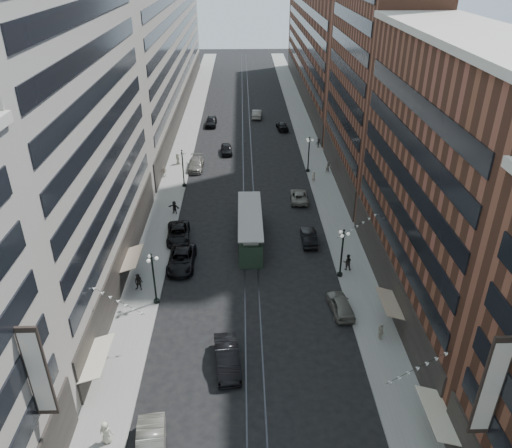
{
  "coord_description": "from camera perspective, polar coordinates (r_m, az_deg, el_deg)",
  "views": [
    {
      "loc": [
        -0.71,
        -10.67,
        29.84
      ],
      "look_at": [
        0.55,
        34.57,
        5.0
      ],
      "focal_mm": 35.0,
      "sensor_mm": 36.0,
      "label": 1
    }
  ],
  "objects": [
    {
      "name": "building_west_mid",
      "position": [
        49.22,
        -21.04,
        8.06
      ],
      "size": [
        8.0,
        36.0,
        28.0
      ],
      "primitive_type": "cube",
      "color": "gray",
      "rests_on": "ground"
    },
    {
      "name": "car_12",
      "position": [
        96.38,
        3.01,
        11.12
      ],
      "size": [
        2.32,
        4.91,
        1.38
      ],
      "primitive_type": "imported",
      "rotation": [
        0.0,
        0.0,
        3.22
      ],
      "color": "black",
      "rests_on": "ground"
    },
    {
      "name": "car_14",
      "position": [
        103.5,
        0.09,
        12.49
      ],
      "size": [
        2.11,
        5.17,
        1.67
      ],
      "primitive_type": "imported",
      "rotation": [
        0.0,
        0.0,
        3.07
      ],
      "color": "gray",
      "rests_on": "ground"
    },
    {
      "name": "pedestrian_8",
      "position": [
        73.15,
        6.59,
        5.36
      ],
      "size": [
        0.76,
        0.72,
        1.74
      ],
      "primitive_type": "imported",
      "rotation": [
        0.0,
        0.0,
        3.82
      ],
      "color": "#B3A594",
      "rests_on": "sidewalk_east"
    },
    {
      "name": "building_east_mid",
      "position": [
        46.12,
        21.19,
        3.98
      ],
      "size": [
        8.0,
        30.0,
        24.0
      ],
      "primitive_type": "cube",
      "color": "brown",
      "rests_on": "ground"
    },
    {
      "name": "building_east_far",
      "position": [
        118.37,
        7.48,
        19.87
      ],
      "size": [
        8.0,
        72.0,
        24.0
      ],
      "primitive_type": "cube",
      "color": "brown",
      "rests_on": "ground"
    },
    {
      "name": "pedestrian_extra_0",
      "position": [
        80.35,
        -8.91,
        7.4
      ],
      "size": [
        0.91,
        0.97,
        1.77
      ],
      "primitive_type": "imported",
      "rotation": [
        0.0,
        0.0,
        5.39
      ],
      "color": "#A09B84",
      "rests_on": "sidewalk_west"
    },
    {
      "name": "pedestrian_2",
      "position": [
        50.97,
        -13.26,
        -6.49
      ],
      "size": [
        0.97,
        0.67,
        1.83
      ],
      "primitive_type": "imported",
      "rotation": [
        0.0,
        0.0,
        -0.22
      ],
      "color": "black",
      "rests_on": "sidewalk_west"
    },
    {
      "name": "sidewalk_east",
      "position": [
        86.78,
        6.33,
        8.52
      ],
      "size": [
        4.0,
        180.0,
        0.15
      ],
      "primitive_type": "cube",
      "color": "gray",
      "rests_on": "ground"
    },
    {
      "name": "pedestrian_5",
      "position": [
        64.67,
        -9.32,
        1.89
      ],
      "size": [
        1.65,
        1.08,
        1.73
      ],
      "primitive_type": "imported",
      "rotation": [
        0.0,
        0.0,
        -0.42
      ],
      "color": "black",
      "rests_on": "sidewalk_west"
    },
    {
      "name": "car_7",
      "position": [
        59.01,
        -8.87,
        -1.11
      ],
      "size": [
        3.1,
        5.9,
        1.58
      ],
      "primitive_type": "imported",
      "rotation": [
        0.0,
        0.0,
        0.08
      ],
      "color": "black",
      "rests_on": "ground"
    },
    {
      "name": "pedestrian_6",
      "position": [
        75.99,
        -10.45,
        5.91
      ],
      "size": [
        0.92,
        0.43,
        1.57
      ],
      "primitive_type": "imported",
      "rotation": [
        0.0,
        0.0,
        3.15
      ],
      "color": "beige",
      "rests_on": "sidewalk_west"
    },
    {
      "name": "building_west_far",
      "position": [
        109.21,
        -10.77,
        19.43
      ],
      "size": [
        8.0,
        90.0,
        26.0
      ],
      "primitive_type": "cube",
      "color": "gray",
      "rests_on": "ground"
    },
    {
      "name": "lamppost_sw_far",
      "position": [
        47.77,
        -11.61,
        -5.96
      ],
      "size": [
        1.03,
        1.14,
        5.52
      ],
      "color": "black",
      "rests_on": "sidewalk_west"
    },
    {
      "name": "car_4",
      "position": [
        47.87,
        9.63,
        -9.09
      ],
      "size": [
        2.31,
        4.75,
        1.56
      ],
      "primitive_type": "imported",
      "rotation": [
        0.0,
        0.0,
        3.24
      ],
      "color": "#68675C",
      "rests_on": "ground"
    },
    {
      "name": "rail_east",
      "position": [
        86.02,
        -0.56,
        8.47
      ],
      "size": [
        0.12,
        180.0,
        0.02
      ],
      "primitive_type": "cube",
      "color": "#2D2D33",
      "rests_on": "ground"
    },
    {
      "name": "streetcar",
      "position": [
        57.81,
        -0.68,
        -0.51
      ],
      "size": [
        2.73,
        12.33,
        3.41
      ],
      "color": "#213424",
      "rests_on": "ground"
    },
    {
      "name": "lamppost_se_mid",
      "position": [
        76.21,
        6.04,
        8.05
      ],
      "size": [
        1.03,
        1.14,
        5.52
      ],
      "color": "black",
      "rests_on": "sidewalk_east"
    },
    {
      "name": "lamppost_sw_mid",
      "position": [
        71.41,
        -8.35,
        6.45
      ],
      "size": [
        1.03,
        1.14,
        5.52
      ],
      "color": "black",
      "rests_on": "sidewalk_west"
    },
    {
      "name": "car_8",
      "position": [
        78.39,
        -6.89,
        6.81
      ],
      "size": [
        2.3,
        5.59,
        1.62
      ],
      "primitive_type": "imported",
      "rotation": [
        0.0,
        0.0,
        -0.0
      ],
      "color": "slate",
      "rests_on": "ground"
    },
    {
      "name": "car_9",
      "position": [
        98.85,
        -5.16,
        11.61
      ],
      "size": [
        2.21,
        5.22,
        1.76
      ],
      "primitive_type": "imported",
      "rotation": [
        0.0,
        0.0,
        -0.02
      ],
      "color": "black",
      "rests_on": "ground"
    },
    {
      "name": "car_5",
      "position": [
        41.88,
        -3.3,
        -15.02
      ],
      "size": [
        2.46,
        5.59,
        1.78
      ],
      "primitive_type": "imported",
      "rotation": [
        0.0,
        0.0,
        0.11
      ],
      "color": "black",
      "rests_on": "ground"
    },
    {
      "name": "car_11",
      "position": [
        67.85,
        4.93,
        3.2
      ],
      "size": [
        2.47,
        5.02,
        1.37
      ],
      "primitive_type": "imported",
      "rotation": [
        0.0,
        0.0,
        3.1
      ],
      "color": "slate",
      "rests_on": "ground"
    },
    {
      "name": "pedestrian_4",
      "position": [
        45.38,
        14.08,
        -11.83
      ],
      "size": [
        0.59,
        1.0,
        1.6
      ],
      "primitive_type": "imported",
      "rotation": [
        0.0,
        0.0,
        1.76
      ],
      "color": "#AFA591",
      "rests_on": "sidewalk_east"
    },
    {
      "name": "car_1",
      "position": [
        36.91,
        -11.92,
        -23.81
      ],
      "size": [
        2.53,
        5.52,
        1.76
      ],
      "primitive_type": "imported",
      "rotation": [
        0.0,
        0.0,
        0.13
      ],
      "color": "slate",
      "rests_on": "ground"
    },
    {
      "name": "pedestrian_7",
      "position": [
        53.5,
        10.4,
        -4.31
      ],
      "size": [
        0.94,
        0.59,
        1.84
      ],
      "primitive_type": "imported",
      "rotation": [
        0.0,
        0.0,
        3.03
      ],
      "color": "black",
      "rests_on": "sidewalk_east"
    },
    {
      "name": "ground",
      "position": [
        76.71,
        -0.94,
        5.87
      ],
      "size": [
        220.0,
        220.0,
        0.0
      ],
      "primitive_type": "plane",
      "color": "black",
      "rests_on": "ground"
    },
    {
      "name": "rail_west",
      "position": [
        86.01,
        -1.5,
        8.46
      ],
      "size": [
        0.12,
        180.0,
        0.02
      ],
      "primitive_type": "cube",
      "color": "#2D2D33",
      "rests_on": "ground"
    },
    {
      "name": "sidewalk_west",
      "position": [
        86.6,
        -8.41,
        8.35
      ],
      "size": [
        4.0,
        180.0,
        0.15
      ],
      "primitive_type": "cube",
      "color": "gray",
      "rests_on": "ground"
    },
    {
      "name": "car_10",
      "position": [
        58.06,
        6.06,
        -1.46
      ],
      "size": [
        1.67,
        4.66,
        1.53
      ],
      "primitive_type": "imported",
      "rotation": [
        0.0,
        0.0,
        3.13
      ],
      "color": "black",
      "rests_on": "ground"
    },
    {
      "name": "pedestrian_1",
      "position": [
        38.19,
        -16.79,
        -21.84
      ],
      "size": [
        0.92,
        0.54,
        1.81
      ],
      "primitive_type": "imported",
      "rotation": [
        0.0,
        0.0,
        3.07
      ],
      "color": "beige",
      "rests_on": "sidewalk_west"
    },
    {
      "name": "pedestrian_extra_1",
      "position": [
        77.0,
        8.28,
        6.48
      ],
      "size": [
        0.96,
        0.72,
        1.75
      ],
      "primitive_type": "imported",
      "rotation": [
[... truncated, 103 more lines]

